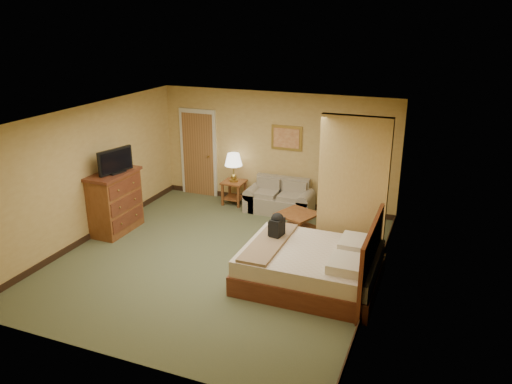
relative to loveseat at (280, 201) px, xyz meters
The scene contains 17 objects.
floor 2.59m from the loveseat, 95.76° to the right, with size 6.00×6.00×0.00m, color #505537.
ceiling 3.49m from the loveseat, 95.76° to the right, with size 6.00×6.00×0.00m, color white.
back_wall 1.17m from the loveseat, 120.84° to the left, with size 5.50×0.02×2.60m, color tan.
left_wall 4.09m from the loveseat, 139.53° to the right, with size 0.02×6.00×2.60m, color tan.
right_wall 3.73m from the loveseat, 45.85° to the right, with size 0.02×6.00×2.60m, color tan.
partition 2.72m from the loveseat, 40.96° to the right, with size 1.20×0.15×2.60m, color tan.
door 2.38m from the loveseat, 169.78° to the left, with size 0.94×0.16×2.10m.
baseboard 0.53m from the loveseat, 121.44° to the left, with size 5.50×0.02×0.12m, color black.
loveseat is the anchor object (origin of this frame).
side_table 1.16m from the loveseat, behind, with size 0.50×0.50×0.55m.
table_lamp 1.41m from the loveseat, behind, with size 0.40×0.40×0.66m.
coffee_table 1.24m from the loveseat, 54.58° to the right, with size 0.90×0.90×0.45m.
wall_picture 1.41m from the loveseat, 90.00° to the left, with size 0.71×0.04×0.55m.
dresser 3.53m from the loveseat, 141.09° to the right, with size 0.62×1.17×1.25m.
tv 3.65m from the loveseat, 140.04° to the right, with size 0.28×0.79×0.49m.
bed 3.21m from the loveseat, 61.04° to the right, with size 2.20×1.87×1.21m.
backpack 2.76m from the loveseat, 71.99° to the right, with size 0.21×0.29×0.46m.
Camera 1 is at (3.59, -7.30, 4.17)m, focal length 35.00 mm.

